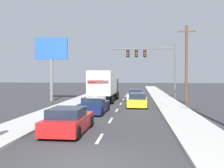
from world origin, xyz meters
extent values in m
plane|color=#333335|center=(0.00, 25.00, 0.00)|extent=(140.00, 140.00, 0.00)
cube|color=#B2AFA8|center=(4.84, 20.00, 0.07)|extent=(2.58, 80.00, 0.14)
cube|color=#B2AFA8|center=(-4.84, 20.00, 0.07)|extent=(2.58, 80.00, 0.14)
cube|color=silver|center=(0.00, 3.41, 0.00)|extent=(0.14, 2.00, 0.01)
cube|color=silver|center=(0.00, 8.41, 0.00)|extent=(0.14, 2.00, 0.01)
cube|color=silver|center=(0.00, 13.41, 0.00)|extent=(0.14, 2.00, 0.01)
cube|color=silver|center=(0.00, 18.41, 0.00)|extent=(0.14, 2.00, 0.01)
cube|color=silver|center=(0.00, 23.41, 0.00)|extent=(0.14, 2.00, 0.01)
cube|color=silver|center=(0.00, 28.41, 0.00)|extent=(0.14, 2.00, 0.01)
cube|color=silver|center=(0.00, 33.41, 0.00)|extent=(0.14, 2.00, 0.01)
cube|color=silver|center=(0.00, 38.41, 0.00)|extent=(0.14, 2.00, 0.01)
cube|color=silver|center=(0.00, 43.41, 0.00)|extent=(0.14, 2.00, 0.01)
cube|color=silver|center=(0.00, 48.41, 0.00)|extent=(0.14, 2.00, 0.01)
cube|color=white|center=(-1.97, 19.29, 2.18)|extent=(2.50, 6.02, 2.45)
cube|color=red|center=(-2.03, 16.33, 2.30)|extent=(2.13, 0.09, 0.36)
cube|color=black|center=(-1.87, 23.37, 1.41)|extent=(2.32, 2.23, 2.22)
cylinder|color=black|center=(-3.01, 23.39, 0.48)|extent=(0.32, 0.97, 0.96)
cylinder|color=black|center=(-0.74, 23.34, 0.48)|extent=(0.32, 0.97, 0.96)
cylinder|color=black|center=(-3.13, 18.13, 0.48)|extent=(0.32, 0.97, 0.96)
cylinder|color=black|center=(-0.86, 18.08, 0.48)|extent=(0.32, 0.97, 0.96)
cube|color=#141E4C|center=(-1.61, 11.62, 0.49)|extent=(1.94, 4.33, 0.70)
cube|color=#192333|center=(-1.62, 11.34, 1.05)|extent=(1.64, 1.92, 0.41)
cylinder|color=black|center=(-2.38, 13.24, 0.32)|extent=(0.24, 0.65, 0.64)
cylinder|color=black|center=(-0.72, 13.17, 0.32)|extent=(0.24, 0.65, 0.64)
cylinder|color=black|center=(-2.50, 10.07, 0.32)|extent=(0.24, 0.65, 0.64)
cylinder|color=black|center=(-0.84, 10.01, 0.32)|extent=(0.24, 0.65, 0.64)
cube|color=red|center=(-1.80, 4.58, 0.49)|extent=(1.93, 4.15, 0.69)
cube|color=#192333|center=(-1.81, 4.30, 1.07)|extent=(1.66, 2.06, 0.47)
cylinder|color=black|center=(-2.63, 6.11, 0.32)|extent=(0.23, 0.64, 0.64)
cylinder|color=black|center=(-0.91, 6.07, 0.32)|extent=(0.23, 0.64, 0.64)
cylinder|color=black|center=(-2.69, 3.09, 0.32)|extent=(0.23, 0.64, 0.64)
cylinder|color=black|center=(-0.97, 3.05, 0.32)|extent=(0.23, 0.64, 0.64)
cube|color=white|center=(1.49, 22.85, 0.48)|extent=(1.97, 4.32, 0.67)
cube|color=#192333|center=(1.49, 22.83, 1.05)|extent=(1.66, 2.12, 0.48)
cylinder|color=black|center=(0.71, 24.46, 0.32)|extent=(0.25, 0.65, 0.64)
cylinder|color=black|center=(2.39, 24.39, 0.32)|extent=(0.25, 0.65, 0.64)
cylinder|color=black|center=(0.59, 21.32, 0.32)|extent=(0.25, 0.65, 0.64)
cylinder|color=black|center=(2.26, 21.25, 0.32)|extent=(0.25, 0.65, 0.64)
cube|color=yellow|center=(1.74, 16.27, 0.45)|extent=(1.85, 4.68, 0.61)
cube|color=#192333|center=(1.74, 16.24, 1.01)|extent=(1.59, 2.29, 0.51)
cylinder|color=black|center=(0.96, 18.06, 0.32)|extent=(0.23, 0.64, 0.64)
cylinder|color=black|center=(2.59, 18.02, 0.32)|extent=(0.23, 0.64, 0.64)
cylinder|color=black|center=(0.89, 14.52, 0.32)|extent=(0.23, 0.64, 0.64)
cylinder|color=black|center=(2.51, 14.48, 0.32)|extent=(0.23, 0.64, 0.64)
cylinder|color=#595B56|center=(6.65, 26.80, 3.56)|extent=(0.20, 0.20, 7.13)
cylinder|color=#595B56|center=(2.56, 26.80, 6.51)|extent=(8.18, 0.14, 0.14)
cube|color=black|center=(2.66, 26.80, 5.86)|extent=(0.40, 0.56, 0.95)
sphere|color=red|center=(2.66, 26.49, 6.16)|extent=(0.20, 0.20, 0.20)
sphere|color=orange|center=(2.66, 26.49, 5.86)|extent=(0.20, 0.20, 0.20)
sphere|color=green|center=(2.66, 26.49, 5.56)|extent=(0.20, 0.20, 0.20)
cube|color=black|center=(1.54, 26.80, 5.86)|extent=(0.40, 0.56, 0.95)
sphere|color=red|center=(1.54, 26.49, 6.16)|extent=(0.20, 0.20, 0.20)
sphere|color=orange|center=(1.54, 26.49, 5.86)|extent=(0.20, 0.20, 0.20)
sphere|color=green|center=(1.54, 26.49, 5.56)|extent=(0.20, 0.20, 0.20)
cube|color=black|center=(0.41, 26.80, 5.86)|extent=(0.40, 0.56, 0.95)
sphere|color=red|center=(0.41, 26.49, 6.16)|extent=(0.20, 0.20, 0.20)
sphere|color=orange|center=(0.41, 26.49, 5.86)|extent=(0.20, 0.20, 0.20)
sphere|color=green|center=(0.41, 26.49, 5.56)|extent=(0.20, 0.20, 0.20)
cylinder|color=brown|center=(6.74, 19.17, 4.03)|extent=(0.28, 0.28, 8.07)
cube|color=brown|center=(6.74, 19.17, 7.47)|extent=(1.80, 0.12, 0.12)
cylinder|color=slate|center=(-8.17, 20.78, 2.38)|extent=(0.36, 0.36, 4.76)
cube|color=#2659A5|center=(-8.17, 20.78, 6.02)|extent=(3.80, 0.20, 2.53)
camera|label=1|loc=(1.77, -8.60, 2.94)|focal=42.09mm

